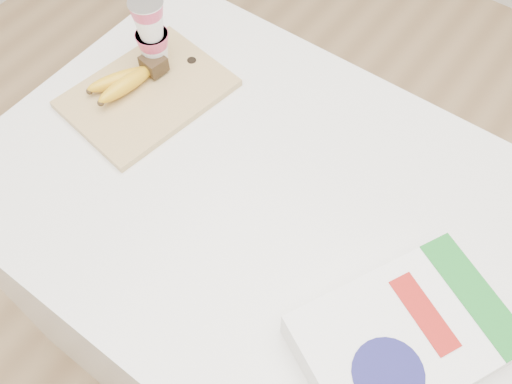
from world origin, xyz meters
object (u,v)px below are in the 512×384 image
cutting_board (148,93)px  yogurt_stack (151,32)px  table (275,298)px  bananas (129,78)px  cereal_box (403,338)px

cutting_board → yogurt_stack: yogurt_stack is taller
table → yogurt_stack: size_ratio=7.13×
cutting_board → bananas: size_ratio=1.84×
table → yogurt_stack: (-0.42, 0.13, 0.55)m
cutting_board → bananas: 0.05m
cutting_board → cereal_box: (0.69, -0.16, 0.03)m
table → yogurt_stack: 0.70m
cereal_box → bananas: bearing=-165.4°
yogurt_stack → cereal_box: 0.76m
cutting_board → bananas: bearing=-159.0°
cutting_board → bananas: bananas is taller
bananas → cereal_box: cereal_box is taller
bananas → yogurt_stack: 0.11m
table → cereal_box: (0.30, -0.10, 0.48)m
bananas → table: bearing=-6.3°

